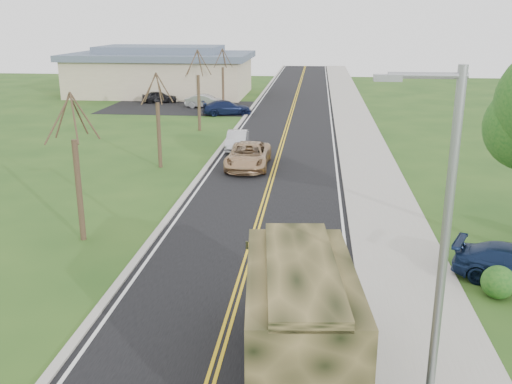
# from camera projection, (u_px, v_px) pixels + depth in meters

# --- Properties ---
(road) EXTENTS (8.00, 120.00, 0.01)m
(road) POSITION_uv_depth(u_px,v_px,m) (289.00, 119.00, 51.40)
(road) COLOR black
(road) RESTS_ON ground
(curb_right) EXTENTS (0.30, 120.00, 0.12)m
(curb_right) POSITION_uv_depth(u_px,v_px,m) (336.00, 120.00, 50.96)
(curb_right) COLOR #9E998E
(curb_right) RESTS_ON ground
(sidewalk_right) EXTENTS (3.20, 120.00, 0.10)m
(sidewalk_right) POSITION_uv_depth(u_px,v_px,m) (355.00, 120.00, 50.79)
(sidewalk_right) COLOR #9E998E
(sidewalk_right) RESTS_ON ground
(curb_left) EXTENTS (0.30, 120.00, 0.10)m
(curb_left) POSITION_uv_depth(u_px,v_px,m) (244.00, 118.00, 51.81)
(curb_left) COLOR #9E998E
(curb_left) RESTS_ON ground
(street_light) EXTENTS (1.65, 0.22, 8.00)m
(street_light) POSITION_uv_depth(u_px,v_px,m) (439.00, 251.00, 11.10)
(street_light) COLOR gray
(street_light) RESTS_ON ground
(bare_tree_a) EXTENTS (1.93, 2.26, 6.08)m
(bare_tree_a) POSITION_uv_depth(u_px,v_px,m) (78.00, 178.00, 22.83)
(bare_tree_a) COLOR #38281C
(bare_tree_a) RESTS_ON ground
(bare_tree_b) EXTENTS (1.83, 2.14, 5.73)m
(bare_tree_b) POSITION_uv_depth(u_px,v_px,m) (159.00, 127.00, 34.28)
(bare_tree_b) COLOR #38281C
(bare_tree_b) RESTS_ON ground
(bare_tree_c) EXTENTS (2.04, 2.39, 6.42)m
(bare_tree_c) POSITION_uv_depth(u_px,v_px,m) (199.00, 96.00, 45.60)
(bare_tree_c) COLOR #38281C
(bare_tree_c) RESTS_ON ground
(bare_tree_d) EXTENTS (1.88, 2.20, 5.91)m
(bare_tree_d) POSITION_uv_depth(u_px,v_px,m) (223.00, 83.00, 57.08)
(bare_tree_d) COLOR #38281C
(bare_tree_d) RESTS_ON ground
(commercial_building) EXTENTS (25.50, 21.50, 5.65)m
(commercial_building) POSITION_uv_depth(u_px,v_px,m) (162.00, 72.00, 67.43)
(commercial_building) COLOR tan
(commercial_building) RESTS_ON ground
(military_truck) EXTENTS (3.10, 7.17, 3.48)m
(military_truck) POSITION_uv_depth(u_px,v_px,m) (298.00, 309.00, 13.90)
(military_truck) COLOR black
(military_truck) RESTS_ON ground
(suv_champagne) EXTENTS (2.48, 5.36, 1.49)m
(suv_champagne) POSITION_uv_depth(u_px,v_px,m) (248.00, 156.00, 34.70)
(suv_champagne) COLOR tan
(suv_champagne) RESTS_ON ground
(sedan_silver) EXTENTS (1.52, 3.93, 1.28)m
(sedan_silver) POSITION_uv_depth(u_px,v_px,m) (237.00, 140.00, 39.57)
(sedan_silver) COLOR silver
(sedan_silver) RESTS_ON ground
(lot_car_dark) EXTENTS (4.00, 2.50, 1.27)m
(lot_car_dark) POSITION_uv_depth(u_px,v_px,m) (159.00, 97.00, 61.34)
(lot_car_dark) COLOR black
(lot_car_dark) RESTS_ON ground
(lot_car_silver) EXTENTS (4.25, 1.84, 1.36)m
(lot_car_silver) POSITION_uv_depth(u_px,v_px,m) (206.00, 101.00, 57.86)
(lot_car_silver) COLOR #9E9EA2
(lot_car_silver) RESTS_ON ground
(lot_car_navy) EXTENTS (4.98, 3.27, 1.34)m
(lot_car_navy) POSITION_uv_depth(u_px,v_px,m) (227.00, 108.00, 53.72)
(lot_car_navy) COLOR #0F1738
(lot_car_navy) RESTS_ON ground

